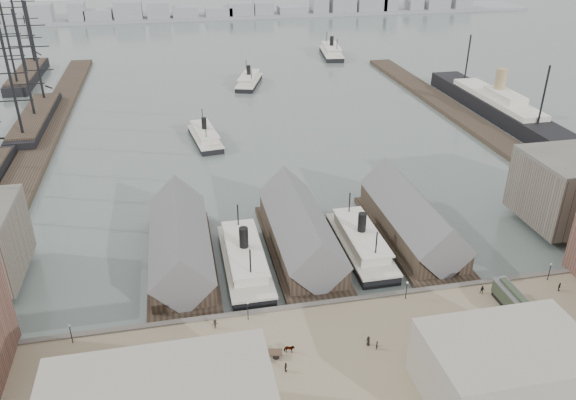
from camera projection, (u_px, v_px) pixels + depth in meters
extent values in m
plane|color=#525F5A|center=(319.00, 295.00, 110.29)|extent=(900.00, 900.00, 0.00)
cube|color=#87775B|center=(350.00, 362.00, 92.41)|extent=(180.00, 30.00, 2.00)
cube|color=#59544C|center=(326.00, 307.00, 105.24)|extent=(180.00, 1.20, 2.30)
cube|color=#2D231C|center=(43.00, 138.00, 184.73)|extent=(10.00, 220.00, 1.60)
cube|color=#2D231C|center=(465.00, 119.00, 202.49)|extent=(10.00, 180.00, 1.60)
cube|color=#2D231C|center=(182.00, 263.00, 119.25)|extent=(14.00, 42.00, 1.20)
cube|color=#2D231C|center=(180.00, 248.00, 118.71)|extent=(12.00, 36.00, 5.00)
cube|color=#59595B|center=(179.00, 238.00, 117.52)|extent=(12.60, 37.00, 12.60)
cube|color=#2D231C|center=(301.00, 250.00, 123.96)|extent=(14.00, 42.00, 1.20)
cube|color=#2D231C|center=(300.00, 236.00, 123.42)|extent=(12.00, 36.00, 5.00)
cube|color=#59595B|center=(300.00, 225.00, 122.23)|extent=(12.60, 37.00, 12.60)
cube|color=#2D231C|center=(411.00, 238.00, 128.68)|extent=(14.00, 42.00, 1.20)
cube|color=#2D231C|center=(411.00, 224.00, 128.13)|extent=(12.00, 36.00, 5.00)
cube|color=#59595B|center=(412.00, 214.00, 126.95)|extent=(12.60, 37.00, 12.60)
cube|color=gray|center=(506.00, 369.00, 82.85)|extent=(24.00, 16.00, 10.00)
cylinder|color=black|center=(71.00, 335.00, 94.30)|extent=(0.16, 0.16, 3.60)
sphere|color=silver|center=(69.00, 326.00, 93.44)|extent=(0.44, 0.44, 0.44)
cylinder|color=black|center=(248.00, 312.00, 99.74)|extent=(0.16, 0.16, 3.60)
sphere|color=silver|center=(248.00, 303.00, 98.88)|extent=(0.44, 0.44, 0.44)
cylinder|color=black|center=(406.00, 291.00, 105.18)|extent=(0.16, 0.16, 3.60)
sphere|color=silver|center=(407.00, 283.00, 104.32)|extent=(0.44, 0.44, 0.44)
cylinder|color=black|center=(549.00, 272.00, 110.62)|extent=(0.16, 0.16, 3.60)
sphere|color=silver|center=(551.00, 264.00, 109.75)|extent=(0.44, 0.44, 0.44)
cube|color=gray|center=(201.00, 15.00, 406.07)|extent=(500.00, 40.00, 2.00)
cube|color=gray|center=(15.00, 20.00, 373.76)|extent=(14.71, 14.00, 7.23)
cube|color=gray|center=(39.00, 14.00, 375.22)|extent=(17.63, 14.00, 13.23)
cube|color=gray|center=(77.00, 13.00, 379.58)|extent=(10.74, 14.00, 13.58)
cube|color=gray|center=(99.00, 16.00, 383.18)|extent=(18.06, 14.00, 8.64)
cube|color=gray|center=(128.00, 11.00, 385.74)|extent=(18.55, 14.00, 13.29)
cube|color=gray|center=(158.00, 11.00, 389.59)|extent=(15.33, 14.00, 12.47)
cube|color=gray|center=(185.00, 13.00, 393.78)|extent=(17.56, 14.00, 8.72)
cube|color=gray|center=(219.00, 13.00, 398.24)|extent=(18.76, 14.00, 7.63)
cube|color=gray|center=(241.00, 10.00, 400.50)|extent=(17.61, 14.00, 10.35)
cube|color=gray|center=(263.00, 9.00, 403.45)|extent=(13.38, 14.00, 10.30)
cube|color=gray|center=(292.00, 11.00, 408.17)|extent=(20.73, 14.00, 6.75)
cube|color=gray|center=(319.00, 4.00, 409.80)|extent=(11.51, 14.00, 15.57)
cube|color=gray|center=(342.00, 6.00, 414.01)|extent=(18.17, 14.00, 11.26)
cube|color=gray|center=(370.00, 5.00, 417.81)|extent=(21.81, 14.00, 11.83)
cube|color=gray|center=(388.00, 2.00, 419.49)|extent=(11.12, 14.00, 15.50)
cube|color=gray|center=(414.00, 5.00, 424.42)|extent=(10.90, 14.00, 10.29)
cube|color=gray|center=(436.00, 0.00, 426.48)|extent=(17.95, 14.00, 15.72)
cube|color=gray|center=(460.00, 3.00, 431.30)|extent=(14.21, 14.00, 10.51)
cube|color=black|center=(245.00, 265.00, 118.15)|extent=(8.34, 29.18, 1.88)
cube|color=silver|center=(245.00, 259.00, 117.53)|extent=(8.76, 29.18, 0.52)
cube|color=silver|center=(244.00, 253.00, 116.87)|extent=(6.78, 20.85, 2.29)
cube|color=silver|center=(244.00, 247.00, 116.20)|extent=(7.30, 22.93, 0.42)
cylinder|color=black|center=(244.00, 238.00, 115.16)|extent=(1.88, 1.88, 4.69)
cylinder|color=black|center=(238.00, 217.00, 123.42)|extent=(0.31, 0.31, 6.25)
cylinder|color=black|center=(250.00, 264.00, 107.08)|extent=(0.31, 0.31, 6.25)
cube|color=black|center=(360.00, 248.00, 124.24)|extent=(8.06, 28.19, 1.81)
cube|color=silver|center=(361.00, 243.00, 123.64)|extent=(8.46, 28.19, 0.50)
cube|color=silver|center=(361.00, 237.00, 123.00)|extent=(6.54, 20.14, 2.22)
cube|color=silver|center=(361.00, 232.00, 122.35)|extent=(7.05, 22.15, 0.40)
cylinder|color=black|center=(362.00, 223.00, 121.34)|extent=(1.81, 1.81, 4.53)
cylinder|color=black|center=(349.00, 205.00, 129.33)|extent=(0.30, 0.30, 6.04)
cylinder|color=black|center=(376.00, 245.00, 113.54)|extent=(0.30, 0.30, 6.04)
cube|color=black|center=(205.00, 140.00, 183.85)|extent=(10.10, 25.28, 1.58)
cube|color=silver|center=(205.00, 136.00, 183.33)|extent=(10.45, 25.32, 0.44)
cube|color=silver|center=(205.00, 133.00, 182.76)|extent=(7.90, 18.14, 1.93)
cube|color=silver|center=(204.00, 129.00, 182.20)|extent=(8.56, 19.94, 0.35)
cylinder|color=black|center=(204.00, 124.00, 181.32)|extent=(1.58, 1.58, 3.95)
cylinder|color=black|center=(202.00, 116.00, 188.29)|extent=(0.26, 0.26, 5.27)
cylinder|color=black|center=(206.00, 132.00, 174.52)|extent=(0.26, 0.26, 5.27)
cube|color=black|center=(249.00, 83.00, 244.27)|extent=(15.14, 26.77, 1.66)
cube|color=silver|center=(249.00, 81.00, 243.73)|extent=(15.49, 26.88, 0.46)
cube|color=silver|center=(249.00, 78.00, 243.14)|extent=(11.50, 19.35, 2.02)
cube|color=silver|center=(249.00, 75.00, 242.55)|extent=(12.52, 21.24, 0.37)
cylinder|color=black|center=(249.00, 70.00, 241.63)|extent=(1.66, 1.66, 4.14)
cylinder|color=black|center=(246.00, 66.00, 248.93)|extent=(0.28, 0.28, 5.52)
cylinder|color=black|center=(251.00, 75.00, 234.50)|extent=(0.28, 0.28, 5.52)
cube|color=black|center=(331.00, 54.00, 293.67)|extent=(12.56, 31.36, 1.96)
cube|color=silver|center=(331.00, 52.00, 293.02)|extent=(13.00, 31.41, 0.54)
cube|color=silver|center=(331.00, 49.00, 292.33)|extent=(9.82, 22.51, 2.40)
cube|color=silver|center=(332.00, 46.00, 291.63)|extent=(10.64, 24.74, 0.44)
cylinder|color=black|center=(332.00, 41.00, 290.54)|extent=(1.96, 1.96, 4.90)
cylinder|color=black|center=(327.00, 38.00, 299.18)|extent=(0.33, 0.33, 6.53)
cylinder|color=black|center=(337.00, 45.00, 282.10)|extent=(0.33, 0.33, 6.53)
cube|color=black|center=(36.00, 121.00, 197.25)|extent=(9.64, 55.67, 3.85)
cube|color=#2D231C|center=(35.00, 114.00, 196.22)|extent=(9.10, 50.11, 0.64)
cylinder|color=black|center=(11.00, 80.00, 171.38)|extent=(0.86, 0.86, 36.40)
cylinder|color=black|center=(24.00, 65.00, 188.36)|extent=(0.86, 0.86, 36.40)
cylinder|color=black|center=(35.00, 53.00, 205.34)|extent=(0.86, 0.86, 36.40)
cube|color=black|center=(27.00, 76.00, 251.08)|extent=(9.72, 54.01, 3.89)
cube|color=#2D231C|center=(26.00, 71.00, 250.04)|extent=(9.18, 48.61, 0.65)
cylinder|color=black|center=(8.00, 40.00, 225.64)|extent=(0.86, 0.86, 36.73)
cylinder|color=black|center=(18.00, 31.00, 242.11)|extent=(0.86, 0.86, 36.73)
cylinder|color=black|center=(27.00, 23.00, 258.58)|extent=(0.86, 0.86, 36.73)
cube|color=black|center=(496.00, 108.00, 207.61)|extent=(11.79, 86.17, 5.44)
cube|color=silver|center=(497.00, 98.00, 205.96)|extent=(9.98, 49.89, 1.81)
cube|color=silver|center=(505.00, 96.00, 200.97)|extent=(7.26, 18.14, 2.72)
cylinder|color=tan|center=(500.00, 81.00, 203.06)|extent=(3.99, 3.99, 9.07)
cube|color=black|center=(511.00, 308.00, 102.92)|extent=(2.46, 9.64, 0.81)
cube|color=#2C3527|center=(513.00, 300.00, 102.13)|extent=(2.56, 10.14, 2.64)
cube|color=#59595B|center=(514.00, 294.00, 101.46)|extent=(2.76, 10.55, 0.30)
imported|color=black|center=(171.00, 372.00, 87.98)|extent=(1.59, 1.43, 1.71)
cube|color=#3F2D21|center=(154.00, 374.00, 87.55)|extent=(2.64, 1.58, 0.25)
cylinder|color=black|center=(154.00, 378.00, 87.10)|extent=(1.10, 0.11, 1.10)
cylinder|color=black|center=(155.00, 372.00, 88.32)|extent=(1.10, 0.11, 1.10)
imported|color=black|center=(289.00, 349.00, 92.66)|extent=(1.91, 1.14, 1.51)
cube|color=#3F2D21|center=(275.00, 353.00, 91.69)|extent=(2.84, 1.97, 0.25)
cylinder|color=black|center=(276.00, 357.00, 91.28)|extent=(1.10, 0.29, 1.10)
cylinder|color=black|center=(273.00, 352.00, 92.43)|extent=(1.10, 0.29, 1.10)
imported|color=black|center=(464.00, 341.00, 94.38)|extent=(1.79, 1.89, 1.51)
cube|color=#3F2D21|center=(449.00, 338.00, 94.82)|extent=(2.99, 2.44, 0.25)
cylinder|color=black|center=(449.00, 343.00, 94.37)|extent=(1.03, 0.53, 1.10)
cylinder|color=black|center=(448.00, 337.00, 95.59)|extent=(1.03, 0.53, 1.10)
imported|color=black|center=(3.00, 359.00, 90.59)|extent=(0.62, 0.48, 1.59)
imported|color=black|center=(215.00, 324.00, 98.19)|extent=(1.17, 0.74, 1.73)
imported|color=black|center=(286.00, 367.00, 88.82)|extent=(0.91, 1.09, 1.74)
imported|color=black|center=(368.00, 341.00, 94.29)|extent=(0.78, 0.98, 1.76)
imported|color=black|center=(377.00, 345.00, 93.44)|extent=(0.60, 0.69, 1.60)
imported|color=black|center=(482.00, 290.00, 106.99)|extent=(1.08, 1.07, 1.76)
imported|color=black|center=(514.00, 345.00, 93.49)|extent=(0.84, 1.22, 1.73)
imported|color=black|center=(559.00, 287.00, 107.91)|extent=(0.98, 1.11, 1.80)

